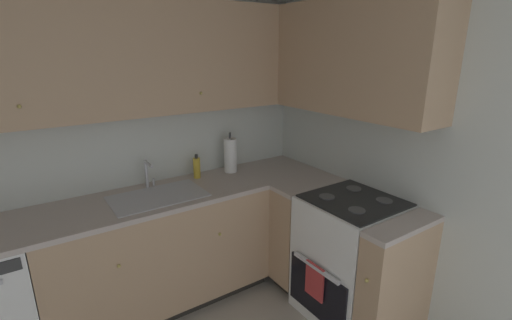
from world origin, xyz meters
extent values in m
cube|color=silver|center=(0.00, 1.46, 1.23)|extent=(3.77, 0.05, 2.45)
cube|color=silver|center=(1.86, 0.00, 1.23)|extent=(0.05, 2.98, 2.45)
cube|color=tan|center=(0.41, 1.14, 0.49)|extent=(1.64, 0.60, 0.79)
cube|color=black|center=(0.41, 1.17, 0.04)|extent=(1.64, 0.54, 0.09)
sphere|color=tan|center=(0.05, 0.83, 0.64)|extent=(0.02, 0.02, 0.02)
sphere|color=tan|center=(0.77, 0.83, 0.64)|extent=(0.02, 0.02, 0.02)
cube|color=#B7A89E|center=(0.41, 1.14, 0.90)|extent=(2.84, 0.60, 0.03)
cube|color=tan|center=(1.53, 0.71, 0.49)|extent=(0.60, 0.26, 0.79)
cube|color=black|center=(1.56, 0.71, 0.04)|extent=(0.54, 0.26, 0.09)
cube|color=tan|center=(1.53, -0.15, 0.49)|extent=(0.60, 0.17, 0.79)
sphere|color=tan|center=(1.22, -0.15, 0.64)|extent=(0.02, 0.02, 0.02)
cube|color=#B7A89E|center=(1.53, 0.71, 0.90)|extent=(0.60, 0.26, 0.03)
cube|color=#B7A89E|center=(1.53, -0.15, 0.90)|extent=(0.60, 0.17, 0.03)
cube|color=white|center=(1.55, 0.26, 0.46)|extent=(0.64, 0.62, 0.92)
cube|color=black|center=(1.23, 0.26, 0.29)|extent=(0.02, 0.55, 0.39)
cube|color=silver|center=(1.21, 0.26, 0.51)|extent=(0.02, 0.43, 0.02)
cube|color=black|center=(1.55, 0.26, 0.92)|extent=(0.59, 0.60, 0.01)
cube|color=white|center=(1.86, 0.26, 0.99)|extent=(0.03, 0.60, 0.15)
cylinder|color=#4C4C4C|center=(1.41, 0.12, 0.93)|extent=(0.11, 0.11, 0.01)
cylinder|color=#4C4C4C|center=(1.41, 0.39, 0.93)|extent=(0.11, 0.11, 0.01)
cylinder|color=#4C4C4C|center=(1.69, 0.12, 0.93)|extent=(0.11, 0.11, 0.01)
cylinder|color=#4C4C4C|center=(1.69, 0.39, 0.93)|extent=(0.11, 0.11, 0.01)
cube|color=#B23333|center=(1.20, 0.26, 0.40)|extent=(0.02, 0.17, 0.26)
cube|color=tan|center=(0.25, 1.28, 1.88)|extent=(2.52, 0.32, 0.77)
sphere|color=tan|center=(-0.30, 1.11, 1.64)|extent=(0.02, 0.02, 0.02)
sphere|color=tan|center=(0.81, 1.11, 1.64)|extent=(0.02, 0.02, 0.02)
cube|color=tan|center=(1.67, 0.63, 1.88)|extent=(0.32, 1.62, 0.77)
cube|color=#B7B7BC|center=(0.43, 1.11, 0.92)|extent=(0.66, 0.40, 0.01)
cube|color=gray|center=(0.43, 1.11, 0.87)|extent=(0.61, 0.36, 0.09)
cube|color=#99999E|center=(0.43, 1.11, 0.89)|extent=(0.02, 0.35, 0.06)
cylinder|color=silver|center=(0.43, 1.34, 1.03)|extent=(0.02, 0.02, 0.22)
cylinder|color=silver|center=(0.43, 1.26, 1.13)|extent=(0.02, 0.15, 0.02)
cylinder|color=silver|center=(0.48, 1.34, 0.95)|extent=(0.02, 0.02, 0.06)
cylinder|color=gold|center=(0.84, 1.32, 1.00)|extent=(0.06, 0.06, 0.17)
cylinder|color=#262626|center=(0.84, 1.32, 1.10)|extent=(0.03, 0.03, 0.03)
cylinder|color=white|center=(1.15, 1.30, 1.07)|extent=(0.11, 0.11, 0.30)
cylinder|color=#3F3F3F|center=(1.15, 1.30, 1.09)|extent=(0.02, 0.02, 0.36)
camera|label=1|loc=(-0.34, -1.29, 1.94)|focal=25.35mm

